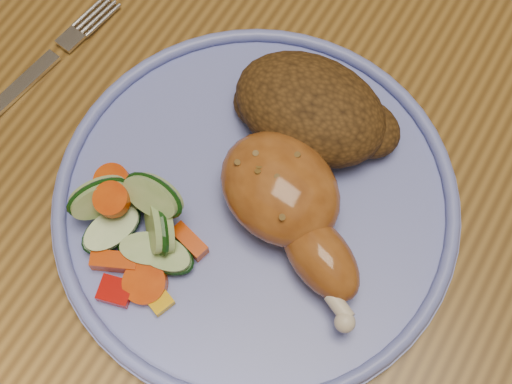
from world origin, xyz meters
TOP-DOWN VIEW (x-y plane):
  - ground at (0.00, 0.00)m, footprint 4.00×4.00m
  - dining_table at (0.00, 0.00)m, footprint 0.90×1.40m
  - plate at (-0.09, -0.09)m, footprint 0.29×0.29m
  - plate_rim at (-0.09, -0.09)m, footprint 0.29×0.29m
  - chicken_leg at (-0.07, -0.09)m, footprint 0.14×0.11m
  - rice_pilaf at (-0.09, -0.02)m, footprint 0.12×0.08m
  - vegetable_pile at (-0.15, -0.15)m, footprint 0.10×0.10m
  - fork at (-0.30, -0.09)m, footprint 0.04×0.15m

SIDE VIEW (x-z plane):
  - ground at x=0.00m, z-range 0.00..0.00m
  - dining_table at x=0.00m, z-range 0.29..1.04m
  - fork at x=-0.30m, z-range 0.75..0.76m
  - plate at x=-0.09m, z-range 0.75..0.76m
  - plate_rim at x=-0.09m, z-range 0.76..0.77m
  - vegetable_pile at x=-0.15m, z-range 0.75..0.80m
  - rice_pilaf at x=-0.09m, z-range 0.76..0.81m
  - chicken_leg at x=-0.07m, z-range 0.76..0.81m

